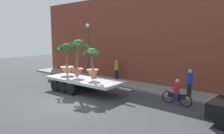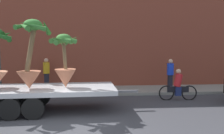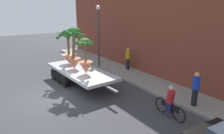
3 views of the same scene
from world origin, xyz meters
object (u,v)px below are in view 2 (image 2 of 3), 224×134
at_px(flatbed_trailer, 36,93).
at_px(pedestrian_far_left, 170,74).
at_px(cyclist, 178,86).
at_px(potted_palm_rear, 31,57).
at_px(potted_palm_middle, 65,63).
at_px(pedestrian_near_gate, 46,73).

bearing_deg(flatbed_trailer, pedestrian_far_left, 26.29).
relative_size(cyclist, pedestrian_far_left, 1.08).
bearing_deg(potted_palm_rear, potted_palm_middle, 7.04).
bearing_deg(potted_palm_middle, cyclist, 16.83).
height_order(flatbed_trailer, potted_palm_rear, potted_palm_rear).
distance_m(cyclist, pedestrian_near_gate, 7.24).
relative_size(potted_palm_middle, cyclist, 1.17).
bearing_deg(pedestrian_far_left, cyclist, -93.96).
relative_size(potted_palm_rear, pedestrian_near_gate, 1.58).
xyz_separation_m(flatbed_trailer, pedestrian_near_gate, (-0.32, 4.34, 0.28)).
bearing_deg(flatbed_trailer, pedestrian_near_gate, 94.23).
relative_size(cyclist, pedestrian_near_gate, 1.08).
bearing_deg(pedestrian_near_gate, potted_palm_middle, -71.44).
bearing_deg(pedestrian_far_left, potted_palm_rear, -152.88).
distance_m(potted_palm_rear, cyclist, 6.88).
relative_size(flatbed_trailer, potted_palm_middle, 3.18).
relative_size(pedestrian_near_gate, pedestrian_far_left, 1.00).
height_order(potted_palm_middle, cyclist, potted_palm_middle).
xyz_separation_m(potted_palm_rear, potted_palm_middle, (1.29, 0.16, -0.24)).
height_order(cyclist, pedestrian_near_gate, pedestrian_near_gate).
xyz_separation_m(flatbed_trailer, potted_palm_middle, (1.15, -0.03, 1.20)).
height_order(potted_palm_rear, cyclist, potted_palm_rear).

